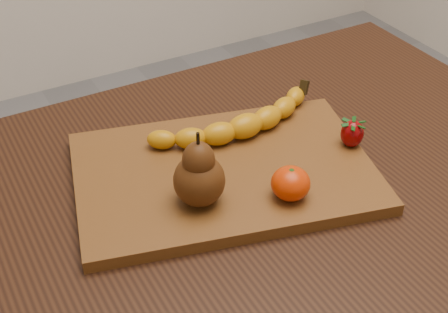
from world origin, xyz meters
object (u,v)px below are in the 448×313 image
table (264,214)px  cutting_board (224,172)px  mandarin (291,183)px  pear (199,169)px

table → cutting_board: 0.13m
cutting_board → mandarin: size_ratio=7.96×
mandarin → cutting_board: bearing=114.7°
table → pear: (-0.14, -0.04, 0.17)m
pear → mandarin: pear is taller
table → pear: bearing=-163.6°
table → cutting_board: bearing=171.2°
table → pear: size_ratio=8.74×
table → cutting_board: size_ratio=2.22×
mandarin → table: bearing=76.9°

